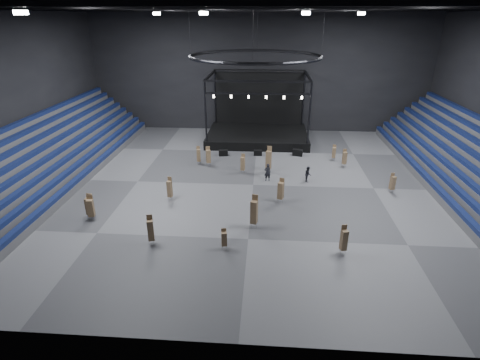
# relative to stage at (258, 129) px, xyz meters

# --- Properties ---
(floor) EXTENTS (50.00, 50.00, 0.00)m
(floor) POSITION_rel_stage_xyz_m (-0.00, -16.24, -1.45)
(floor) COLOR #57585A
(floor) RESTS_ON ground
(wall_back) EXTENTS (50.00, 0.20, 18.00)m
(wall_back) POSITION_rel_stage_xyz_m (-0.00, 4.76, 7.55)
(wall_back) COLOR black
(wall_back) RESTS_ON ground
(wall_front) EXTENTS (50.00, 0.20, 18.00)m
(wall_front) POSITION_rel_stage_xyz_m (-0.00, -37.24, 7.55)
(wall_front) COLOR black
(wall_front) RESTS_ON ground
(wall_left) EXTENTS (0.20, 42.00, 18.00)m
(wall_left) POSITION_rel_stage_xyz_m (-25.00, -16.24, 7.55)
(wall_left) COLOR black
(wall_left) RESTS_ON ground
(bleachers_left) EXTENTS (7.20, 40.00, 6.40)m
(bleachers_left) POSITION_rel_stage_xyz_m (-22.94, -16.24, 0.28)
(bleachers_left) COLOR #505053
(bleachers_left) RESTS_ON floor
(stage) EXTENTS (14.00, 10.00, 9.20)m
(stage) POSITION_rel_stage_xyz_m (0.00, 0.00, 0.00)
(stage) COLOR black
(stage) RESTS_ON floor
(truss_ring) EXTENTS (12.30, 12.30, 5.15)m
(truss_ring) POSITION_rel_stage_xyz_m (-0.00, -16.24, 11.55)
(truss_ring) COLOR black
(truss_ring) RESTS_ON ceiling
(roof_girders) EXTENTS (49.00, 30.35, 0.70)m
(roof_girders) POSITION_rel_stage_xyz_m (-0.00, -16.24, 15.75)
(roof_girders) COLOR black
(roof_girders) RESTS_ON ceiling
(floodlights) EXTENTS (28.60, 16.60, 0.25)m
(floodlights) POSITION_rel_stage_xyz_m (-0.00, -20.24, 15.15)
(floodlights) COLOR white
(floodlights) RESTS_ON roof_girders
(flight_case_left) EXTENTS (1.22, 0.80, 0.75)m
(flight_case_left) POSITION_rel_stage_xyz_m (-4.16, -7.51, -1.08)
(flight_case_left) COLOR black
(flight_case_left) RESTS_ON floor
(flight_case_mid) EXTENTS (1.05, 0.54, 0.70)m
(flight_case_mid) POSITION_rel_stage_xyz_m (0.24, -7.10, -1.10)
(flight_case_mid) COLOR black
(flight_case_mid) RESTS_ON floor
(flight_case_right) EXTENTS (1.34, 0.86, 0.83)m
(flight_case_right) POSITION_rel_stage_xyz_m (5.29, -6.85, -1.04)
(flight_case_right) COLOR black
(flight_case_right) RESTS_ON floor
(chair_stack_0) EXTENTS (0.63, 0.63, 2.37)m
(chair_stack_0) POSITION_rel_stage_xyz_m (-5.53, -11.11, -0.21)
(chair_stack_0) COLOR silver
(chair_stack_0) RESTS_ON floor
(chair_stack_1) EXTENTS (0.57, 0.57, 2.08)m
(chair_stack_1) POSITION_rel_stage_xyz_m (14.00, -17.08, -0.35)
(chair_stack_1) COLOR silver
(chair_stack_1) RESTS_ON floor
(chair_stack_2) EXTENTS (0.53, 0.53, 2.23)m
(chair_stack_2) POSITION_rel_stage_xyz_m (-6.78, -10.63, -0.30)
(chair_stack_2) COLOR silver
(chair_stack_2) RESTS_ON floor
(chair_stack_3) EXTENTS (0.50, 0.50, 2.39)m
(chair_stack_3) POSITION_rel_stage_xyz_m (-7.89, -20.31, -0.23)
(chair_stack_3) COLOR silver
(chair_stack_3) RESTS_ON floor
(chair_stack_4) EXTENTS (0.49, 0.49, 1.73)m
(chair_stack_4) POSITION_rel_stage_xyz_m (-1.77, -28.23, -0.51)
(chair_stack_4) COLOR silver
(chair_stack_4) RESTS_ON floor
(chair_stack_5) EXTENTS (0.70, 0.70, 3.10)m
(chair_stack_5) POSITION_rel_stage_xyz_m (1.57, -12.69, 0.12)
(chair_stack_5) COLOR silver
(chair_stack_5) RESTS_ON floor
(chair_stack_6) EXTENTS (0.56, 0.56, 2.42)m
(chair_stack_6) POSITION_rel_stage_xyz_m (7.16, -28.23, -0.21)
(chair_stack_6) COLOR silver
(chair_stack_6) RESTS_ON floor
(chair_stack_7) EXTENTS (0.66, 0.66, 2.48)m
(chair_stack_7) POSITION_rel_stage_xyz_m (2.74, -20.10, -0.16)
(chair_stack_7) COLOR silver
(chair_stack_7) RESTS_ON floor
(chair_stack_8) EXTENTS (0.49, 0.49, 1.98)m
(chair_stack_8) POSITION_rel_stage_xyz_m (9.59, -8.23, -0.40)
(chair_stack_8) COLOR silver
(chair_stack_8) RESTS_ON floor
(chair_stack_9) EXTENTS (0.65, 0.65, 2.99)m
(chair_stack_9) POSITION_rel_stage_xyz_m (0.38, -24.87, 0.07)
(chair_stack_9) COLOR silver
(chair_stack_9) RESTS_ON floor
(chair_stack_10) EXTENTS (0.61, 0.61, 2.33)m
(chair_stack_10) POSITION_rel_stage_xyz_m (-14.00, -24.34, -0.20)
(chair_stack_10) COLOR silver
(chair_stack_10) RESTS_ON floor
(chair_stack_11) EXTENTS (0.51, 0.51, 2.17)m
(chair_stack_11) POSITION_rel_stage_xyz_m (10.48, -10.31, -0.31)
(chair_stack_11) COLOR silver
(chair_stack_11) RESTS_ON floor
(chair_stack_12) EXTENTS (0.62, 0.62, 2.36)m
(chair_stack_12) POSITION_rel_stage_xyz_m (-13.76, -24.66, -0.20)
(chair_stack_12) COLOR silver
(chair_stack_12) RESTS_ON floor
(chair_stack_13) EXTENTS (0.57, 0.57, 2.52)m
(chair_stack_13) POSITION_rel_stage_xyz_m (-7.50, -27.95, -0.16)
(chair_stack_13) COLOR silver
(chair_stack_13) RESTS_ON floor
(chair_stack_14) EXTENTS (0.52, 0.52, 2.27)m
(chair_stack_14) POSITION_rel_stage_xyz_m (-1.32, -13.04, -0.28)
(chair_stack_14) COLOR silver
(chair_stack_14) RESTS_ON floor
(man_center) EXTENTS (0.82, 0.65, 1.95)m
(man_center) POSITION_rel_stage_xyz_m (1.48, -15.01, -0.47)
(man_center) COLOR black
(man_center) RESTS_ON floor
(crew_member) EXTENTS (0.71, 0.87, 1.68)m
(crew_member) POSITION_rel_stage_xyz_m (5.82, -14.84, -0.61)
(crew_member) COLOR black
(crew_member) RESTS_ON floor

